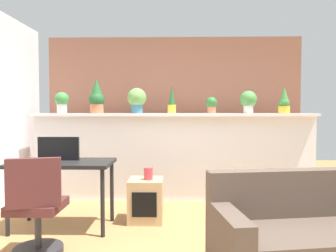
{
  "coord_description": "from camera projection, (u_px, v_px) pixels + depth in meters",
  "views": [
    {
      "loc": [
        0.03,
        -2.86,
        1.31
      ],
      "look_at": [
        -0.06,
        1.11,
        1.13
      ],
      "focal_mm": 35.55,
      "sensor_mm": 36.0,
      "label": 1
    }
  ],
  "objects": [
    {
      "name": "office_chair",
      "position": [
        37.0,
        214.0,
        2.95
      ],
      "size": [
        0.49,
        0.49,
        0.91
      ],
      "color": "#262628",
      "rests_on": "ground"
    },
    {
      "name": "potted_plant_0",
      "position": [
        62.0,
        101.0,
        4.83
      ],
      "size": [
        0.2,
        0.2,
        0.31
      ],
      "color": "silver",
      "rests_on": "plant_shelf"
    },
    {
      "name": "brick_wall_behind",
      "position": [
        174.0,
        114.0,
        5.46
      ],
      "size": [
        4.08,
        0.1,
        2.5
      ],
      "primitive_type": "cube",
      "color": "#935B47",
      "rests_on": "ground"
    },
    {
      "name": "side_cube_shelf",
      "position": [
        146.0,
        200.0,
        3.94
      ],
      "size": [
        0.4,
        0.41,
        0.5
      ],
      "color": "tan",
      "rests_on": "ground"
    },
    {
      "name": "desk",
      "position": [
        62.0,
        169.0,
        3.68
      ],
      "size": [
        1.1,
        0.6,
        0.75
      ],
      "color": "black",
      "rests_on": "ground"
    },
    {
      "name": "potted_plant_3",
      "position": [
        172.0,
        101.0,
        4.83
      ],
      "size": [
        0.12,
        0.12,
        0.41
      ],
      "color": "gold",
      "rests_on": "plant_shelf"
    },
    {
      "name": "tv_monitor",
      "position": [
        59.0,
        149.0,
        3.75
      ],
      "size": [
        0.46,
        0.04,
        0.26
      ],
      "primitive_type": "cube",
      "color": "black",
      "rests_on": "desk"
    },
    {
      "name": "potted_plant_2",
      "position": [
        137.0,
        99.0,
        4.85
      ],
      "size": [
        0.28,
        0.28,
        0.37
      ],
      "color": "#386B84",
      "rests_on": "plant_shelf"
    },
    {
      "name": "potted_plant_4",
      "position": [
        211.0,
        104.0,
        4.81
      ],
      "size": [
        0.16,
        0.16,
        0.24
      ],
      "color": "#C66B42",
      "rests_on": "plant_shelf"
    },
    {
      "name": "couch",
      "position": [
        311.0,
        239.0,
        2.65
      ],
      "size": [
        1.66,
        0.99,
        0.8
      ],
      "color": "brown",
      "rests_on": "ground"
    },
    {
      "name": "divider_wall",
      "position": [
        174.0,
        158.0,
        4.89
      ],
      "size": [
        4.08,
        0.16,
        1.23
      ],
      "primitive_type": "cube",
      "color": "white",
      "rests_on": "ground"
    },
    {
      "name": "potted_plant_6",
      "position": [
        284.0,
        102.0,
        4.74
      ],
      "size": [
        0.16,
        0.16,
        0.38
      ],
      "color": "gold",
      "rests_on": "plant_shelf"
    },
    {
      "name": "potted_plant_1",
      "position": [
        97.0,
        97.0,
        4.8
      ],
      "size": [
        0.23,
        0.23,
        0.5
      ],
      "color": "#C66B42",
      "rests_on": "plant_shelf"
    },
    {
      "name": "vase_on_shelf",
      "position": [
        148.0,
        174.0,
        3.9
      ],
      "size": [
        0.11,
        0.11,
        0.14
      ],
      "primitive_type": "cylinder",
      "color": "#CC3D47",
      "rests_on": "side_cube_shelf"
    },
    {
      "name": "potted_plant_5",
      "position": [
        248.0,
        100.0,
        4.77
      ],
      "size": [
        0.24,
        0.24,
        0.32
      ],
      "color": "silver",
      "rests_on": "plant_shelf"
    },
    {
      "name": "plant_shelf",
      "position": [
        174.0,
        115.0,
        4.82
      ],
      "size": [
        4.08,
        0.37,
        0.04
      ],
      "primitive_type": "cube",
      "color": "white",
      "rests_on": "divider_wall"
    }
  ]
}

